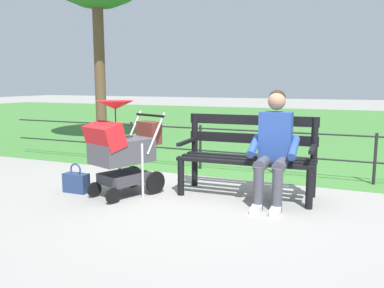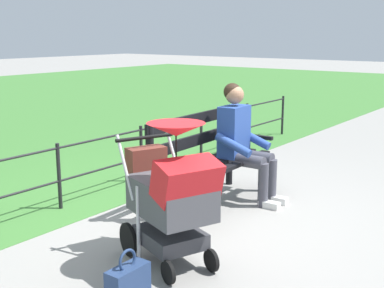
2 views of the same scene
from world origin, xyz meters
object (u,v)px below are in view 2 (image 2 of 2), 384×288
(park_bench, at_px, (207,156))
(stroller, at_px, (172,192))
(person_on_bench, at_px, (243,139))
(handbag, at_px, (128,282))

(park_bench, distance_m, stroller, 1.52)
(park_bench, relative_size, person_on_bench, 1.27)
(person_on_bench, height_order, handbag, person_on_bench)
(person_on_bench, height_order, stroller, person_on_bench)
(park_bench, xyz_separation_m, handbag, (1.99, 0.75, -0.40))
(person_on_bench, distance_m, stroller, 1.78)
(person_on_bench, bearing_deg, stroller, 13.54)
(handbag, bearing_deg, stroller, -170.12)
(stroller, height_order, handbag, stroller)
(park_bench, xyz_separation_m, stroller, (1.38, 0.64, 0.07))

